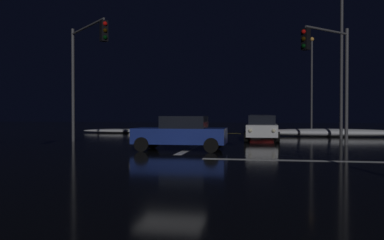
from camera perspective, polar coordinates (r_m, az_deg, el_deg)
ground at (r=15.22m, az=-3.01°, el=-5.62°), size 120.00×120.00×0.10m
stop_line_north at (r=22.52m, az=1.24°, el=-3.36°), size 0.35×12.72×0.01m
centre_line_ns at (r=34.01m, az=4.19°, el=-1.91°), size 22.00×0.15×0.01m
snow_bank_left_curb at (r=35.04m, az=-9.52°, el=-1.55°), size 7.62×1.50×0.36m
snow_bank_right_curb at (r=30.65m, az=19.07°, el=-1.73°), size 11.22×1.50×0.58m
sedan_white at (r=25.03m, az=9.91°, el=-1.11°), size 2.02×4.33×1.57m
sedan_red at (r=30.92m, az=9.81°, el=-0.72°), size 2.02×4.33×1.57m
sedan_gray at (r=37.45m, az=9.51°, el=-0.43°), size 2.02×4.33×1.57m
sedan_blue_crossing at (r=18.30m, az=-1.60°, el=-1.84°), size 4.33×2.02×1.57m
traffic_signal_nw at (r=23.59m, az=-15.06°, el=8.24°), size 3.67×3.67×6.79m
traffic_signal_ne at (r=22.01m, az=19.07°, el=7.59°), size 2.70×2.70×6.23m
streetlamp_right_far at (r=44.28m, az=16.68°, el=5.92°), size 0.44×0.44×9.73m
streetlamp_right_near at (r=28.54m, az=20.51°, el=8.62°), size 0.44×0.44×9.67m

